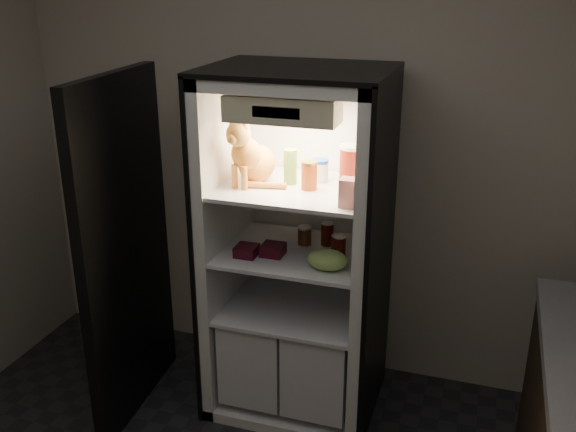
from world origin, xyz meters
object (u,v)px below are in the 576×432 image
refrigerator (299,271)px  soda_can_a (327,234)px  cream_carton (348,193)px  soda_can_b (337,246)px  condiment_jar (305,235)px  grape_bag (327,260)px  parmesan_shaker (290,167)px  berry_box_left (247,251)px  salsa_jar (309,175)px  berry_box_right (273,250)px  mayo_tub (320,171)px  pepper_jar (352,166)px  soda_can_c (339,248)px  tabby_cat (251,157)px

refrigerator → soda_can_a: 0.26m
cream_carton → soda_can_b: bearing=114.6°
condiment_jar → grape_bag: bearing=-53.7°
parmesan_shaker → soda_can_b: bearing=-7.6°
grape_bag → berry_box_left: size_ratio=1.83×
salsa_jar → berry_box_right: size_ratio=1.25×
mayo_tub → grape_bag: mayo_tub is taller
mayo_tub → condiment_jar: 0.37m
salsa_jar → pepper_jar: bearing=28.2°
condiment_jar → parmesan_shaker: bearing=-135.4°
soda_can_b → condiment_jar: 0.22m
refrigerator → berry_box_left: refrigerator is taller
soda_can_a → grape_bag: size_ratio=0.62×
soda_can_a → soda_can_b: size_ratio=1.11×
condiment_jar → berry_box_left: condiment_jar is taller
pepper_jar → soda_can_a: pepper_jar is taller
refrigerator → soda_can_b: 0.31m
pepper_jar → berry_box_left: pepper_jar is taller
condiment_jar → berry_box_left: bearing=-134.9°
salsa_jar → soda_can_b: bearing=8.7°
condiment_jar → berry_box_right: size_ratio=0.88×
berry_box_right → mayo_tub: bearing=47.7°
refrigerator → grape_bag: refrigerator is taller
soda_can_b → soda_can_c: soda_can_c is taller
parmesan_shaker → grape_bag: parmesan_shaker is taller
mayo_tub → condiment_jar: bearing=-165.0°
soda_can_a → mayo_tub: bearing=-171.0°
refrigerator → condiment_jar: refrigerator is taller
refrigerator → soda_can_a: (0.14, 0.06, 0.21)m
parmesan_shaker → soda_can_a: parmesan_shaker is taller
cream_carton → soda_can_a: (-0.18, 0.33, -0.35)m
tabby_cat → grape_bag: tabby_cat is taller
parmesan_shaker → berry_box_right: (-0.05, -0.13, -0.41)m
soda_can_a → refrigerator: bearing=-157.5°
parmesan_shaker → mayo_tub: parmesan_shaker is taller
cream_carton → berry_box_left: 0.66m
refrigerator → grape_bag: (0.21, -0.23, 0.20)m
soda_can_a → soda_can_c: bearing=-55.9°
refrigerator → tabby_cat: bearing=-159.1°
cream_carton → condiment_jar: cream_carton is taller
soda_can_a → berry_box_left: soda_can_a is taller
grape_bag → berry_box_right: grape_bag is taller
soda_can_c → berry_box_left: 0.47m
parmesan_shaker → salsa_jar: bearing=-26.2°
parmesan_shaker → grape_bag: 0.51m
berry_box_left → tabby_cat: bearing=95.0°
tabby_cat → parmesan_shaker: size_ratio=2.06×
soda_can_a → soda_can_b: (0.08, -0.12, -0.01)m
refrigerator → soda_can_c: bearing=-21.2°
refrigerator → soda_can_c: (0.24, -0.09, 0.21)m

